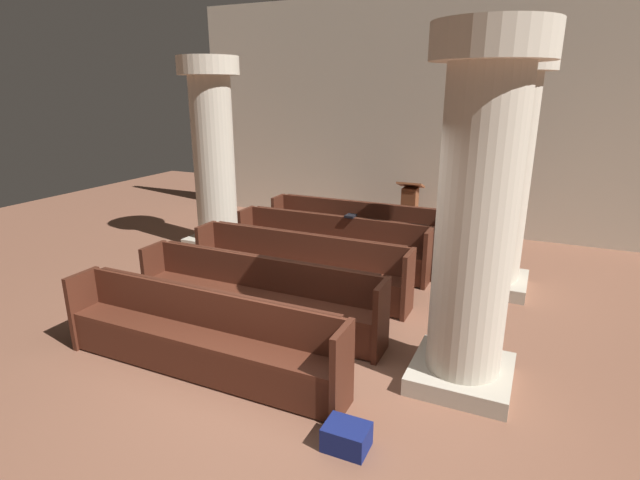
{
  "coord_description": "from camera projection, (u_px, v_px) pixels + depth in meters",
  "views": [
    {
      "loc": [
        2.24,
        -3.75,
        2.77
      ],
      "look_at": [
        -0.46,
        2.14,
        0.75
      ],
      "focal_mm": 27.44,
      "sensor_mm": 36.0,
      "label": 1
    }
  ],
  "objects": [
    {
      "name": "pew_row_3",
      "position": [
        257.0,
        292.0,
        5.79
      ],
      "size": [
        3.14,
        0.46,
        0.85
      ],
      "color": "#4C2316",
      "rests_on": "ground"
    },
    {
      "name": "back_wall",
      "position": [
        425.0,
        116.0,
        9.58
      ],
      "size": [
        10.0,
        0.16,
        4.5
      ],
      "primitive_type": "cube",
      "color": "beige",
      "rests_on": "ground"
    },
    {
      "name": "pew_row_1",
      "position": [
        331.0,
        242.0,
        7.69
      ],
      "size": [
        3.14,
        0.46,
        0.85
      ],
      "color": "#4C2316",
      "rests_on": "ground"
    },
    {
      "name": "kneeler_box_navy",
      "position": [
        347.0,
        437.0,
        3.9
      ],
      "size": [
        0.36,
        0.27,
        0.21
      ],
      "primitive_type": "cube",
      "color": "navy",
      "rests_on": "ground"
    },
    {
      "name": "pew_row_2",
      "position": [
        299.0,
        264.0,
        6.74
      ],
      "size": [
        3.14,
        0.46,
        0.85
      ],
      "color": "#4C2316",
      "rests_on": "ground"
    },
    {
      "name": "hymn_book",
      "position": [
        351.0,
        216.0,
        7.63
      ],
      "size": [
        0.15,
        0.2,
        0.03
      ],
      "primitive_type": "cube",
      "color": "black",
      "rests_on": "pew_row_1"
    },
    {
      "name": "pillar_aisle_rear",
      "position": [
        477.0,
        214.0,
        4.32
      ],
      "size": [
        1.01,
        1.01,
        3.28
      ],
      "color": "#B6AD9A",
      "rests_on": "ground"
    },
    {
      "name": "pillar_aisle_side",
      "position": [
        504.0,
        170.0,
        6.61
      ],
      "size": [
        1.03,
        1.03,
        3.28
      ],
      "color": "#B6AD9A",
      "rests_on": "ground"
    },
    {
      "name": "pillar_far_side",
      "position": [
        213.0,
        152.0,
        8.51
      ],
      "size": [
        1.03,
        1.03,
        3.28
      ],
      "color": "#B6AD9A",
      "rests_on": "ground"
    },
    {
      "name": "ground_plane",
      "position": [
        274.0,
        373.0,
        4.97
      ],
      "size": [
        19.2,
        19.2,
        0.0
      ],
      "primitive_type": "plane",
      "color": "brown"
    },
    {
      "name": "lectern",
      "position": [
        409.0,
        213.0,
        9.46
      ],
      "size": [
        0.48,
        0.45,
        1.08
      ],
      "color": "brown",
      "rests_on": "ground"
    },
    {
      "name": "pew_row_0",
      "position": [
        355.0,
        225.0,
        8.64
      ],
      "size": [
        3.14,
        0.47,
        0.85
      ],
      "color": "#4C2316",
      "rests_on": "ground"
    },
    {
      "name": "pew_row_4",
      "position": [
        199.0,
        332.0,
        4.84
      ],
      "size": [
        3.14,
        0.46,
        0.85
      ],
      "color": "#4C2316",
      "rests_on": "ground"
    }
  ]
}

